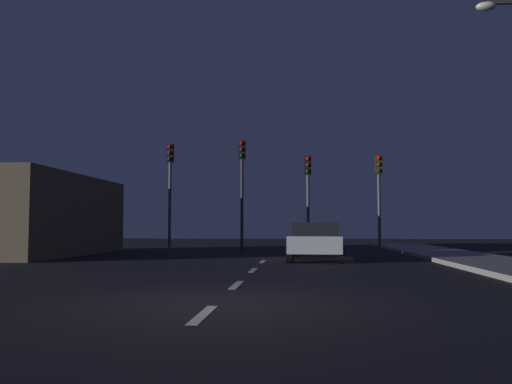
{
  "coord_description": "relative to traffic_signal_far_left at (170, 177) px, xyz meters",
  "views": [
    {
      "loc": [
        1.39,
        -8.58,
        1.23
      ],
      "look_at": [
        -0.59,
        14.23,
        2.76
      ],
      "focal_mm": 36.85,
      "sensor_mm": 36.0,
      "label": 1
    }
  ],
  "objects": [
    {
      "name": "ground_plane",
      "position": [
        4.99,
        -9.4,
        -3.68
      ],
      "size": [
        80.0,
        80.0,
        0.0
      ],
      "primitive_type": "plane",
      "color": "black"
    },
    {
      "name": "lane_stripe_second",
      "position": [
        4.99,
        -13.8,
        -3.68
      ],
      "size": [
        0.16,
        1.6,
        0.01
      ],
      "primitive_type": "cube",
      "color": "silver",
      "rests_on": "ground_plane"
    },
    {
      "name": "traffic_signal_far_right",
      "position": [
        10.01,
        -0.0,
        -0.43
      ],
      "size": [
        0.32,
        0.38,
        4.61
      ],
      "color": "#4C4C51",
      "rests_on": "ground_plane"
    },
    {
      "name": "traffic_signal_center_left",
      "position": [
        3.53,
        0.0,
        0.08
      ],
      "size": [
        0.32,
        0.38,
        5.41
      ],
      "color": "#2D2D30",
      "rests_on": "ground_plane"
    },
    {
      "name": "lane_stripe_nearest",
      "position": [
        4.99,
        -17.6,
        -3.68
      ],
      "size": [
        0.16,
        1.6,
        0.01
      ],
      "primitive_type": "cube",
      "color": "silver",
      "rests_on": "ground_plane"
    },
    {
      "name": "traffic_signal_center_right",
      "position": [
        6.69,
        -0.0,
        -0.43
      ],
      "size": [
        0.32,
        0.38,
        4.62
      ],
      "color": "#4C4C51",
      "rests_on": "ground_plane"
    },
    {
      "name": "storefront_left",
      "position": [
        -5.58,
        -2.78,
        -1.94
      ],
      "size": [
        5.14,
        9.63,
        3.48
      ],
      "primitive_type": "cube",
      "color": "brown",
      "rests_on": "ground_plane"
    },
    {
      "name": "lane_stripe_fourth",
      "position": [
        4.99,
        -6.2,
        -3.68
      ],
      "size": [
        0.16,
        1.6,
        0.01
      ],
      "primitive_type": "cube",
      "color": "silver",
      "rests_on": "ground_plane"
    },
    {
      "name": "traffic_signal_far_left",
      "position": [
        0.0,
        0.0,
        0.0
      ],
      "size": [
        0.32,
        0.38,
        5.29
      ],
      "color": "#4C4C51",
      "rests_on": "ground_plane"
    },
    {
      "name": "lane_stripe_third",
      "position": [
        4.99,
        -10.0,
        -3.68
      ],
      "size": [
        0.16,
        1.6,
        0.01
      ],
      "primitive_type": "cube",
      "color": "silver",
      "rests_on": "ground_plane"
    },
    {
      "name": "car_stopped_ahead",
      "position": [
        6.94,
        -5.17,
        -2.95
      ],
      "size": [
        2.22,
        4.65,
        1.4
      ],
      "color": "silver",
      "rests_on": "ground_plane"
    }
  ]
}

